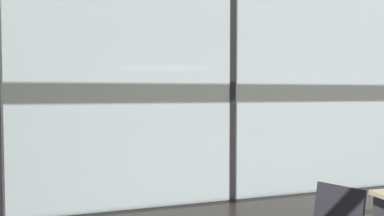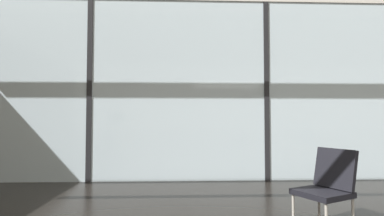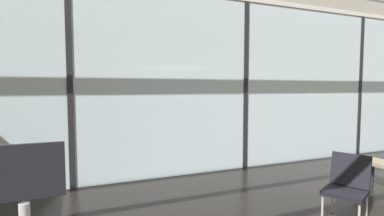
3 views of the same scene
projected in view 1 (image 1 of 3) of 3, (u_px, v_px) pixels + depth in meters
name	position (u px, v px, depth m)	size (l,w,h in m)	color
glass_curtain_wall	(232.00, 92.00, 6.13)	(14.00, 0.08, 3.59)	silver
window_mullion_1	(232.00, 92.00, 6.13)	(0.10, 0.12, 3.59)	black
parked_airplane	(138.00, 88.00, 10.62)	(14.49, 3.85, 3.85)	silver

